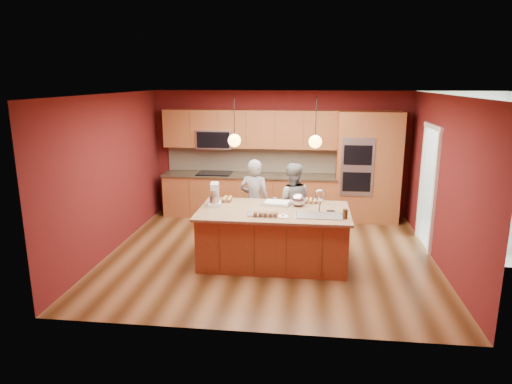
# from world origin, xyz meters

# --- Properties ---
(floor) EXTENTS (5.50, 5.50, 0.00)m
(floor) POSITION_xyz_m (0.00, 0.00, 0.00)
(floor) COLOR #41260F
(floor) RESTS_ON ground
(ceiling) EXTENTS (5.50, 5.50, 0.00)m
(ceiling) POSITION_xyz_m (0.00, 0.00, 2.70)
(ceiling) COLOR white
(ceiling) RESTS_ON ground
(wall_back) EXTENTS (5.50, 0.00, 5.50)m
(wall_back) POSITION_xyz_m (0.00, 2.50, 1.35)
(wall_back) COLOR #561414
(wall_back) RESTS_ON ground
(wall_front) EXTENTS (5.50, 0.00, 5.50)m
(wall_front) POSITION_xyz_m (0.00, -2.50, 1.35)
(wall_front) COLOR #561414
(wall_front) RESTS_ON ground
(wall_left) EXTENTS (0.00, 5.00, 5.00)m
(wall_left) POSITION_xyz_m (-2.75, 0.00, 1.35)
(wall_left) COLOR #561414
(wall_left) RESTS_ON ground
(wall_right) EXTENTS (0.00, 5.00, 5.00)m
(wall_right) POSITION_xyz_m (2.75, 0.00, 1.35)
(wall_right) COLOR #561414
(wall_right) RESTS_ON ground
(cabinet_run) EXTENTS (3.74, 0.64, 2.30)m
(cabinet_run) POSITION_xyz_m (-0.68, 2.25, 0.98)
(cabinet_run) COLOR brown
(cabinet_run) RESTS_ON floor
(oven_column) EXTENTS (1.30, 0.62, 2.30)m
(oven_column) POSITION_xyz_m (1.85, 2.19, 1.15)
(oven_column) COLOR brown
(oven_column) RESTS_ON floor
(doorway_trim) EXTENTS (0.08, 1.11, 2.20)m
(doorway_trim) POSITION_xyz_m (2.73, 0.80, 1.05)
(doorway_trim) COLOR white
(doorway_trim) RESTS_ON wall_right
(pendant_left) EXTENTS (0.20, 0.20, 0.80)m
(pendant_left) POSITION_xyz_m (-0.54, -0.31, 2.00)
(pendant_left) COLOR black
(pendant_left) RESTS_ON ceiling
(pendant_right) EXTENTS (0.20, 0.20, 0.80)m
(pendant_right) POSITION_xyz_m (0.72, -0.31, 2.00)
(pendant_right) COLOR black
(pendant_right) RESTS_ON ceiling
(island) EXTENTS (2.42, 1.36, 1.27)m
(island) POSITION_xyz_m (0.10, -0.32, 0.46)
(island) COLOR brown
(island) RESTS_ON floor
(person_left) EXTENTS (0.63, 0.48, 1.55)m
(person_left) POSITION_xyz_m (-0.34, 0.62, 0.77)
(person_left) COLOR black
(person_left) RESTS_ON floor
(person_right) EXTENTS (0.75, 0.60, 1.49)m
(person_right) POSITION_xyz_m (0.34, 0.62, 0.75)
(person_right) COLOR slate
(person_right) RESTS_ON floor
(stand_mixer) EXTENTS (0.24, 0.31, 0.38)m
(stand_mixer) POSITION_xyz_m (-0.90, -0.18, 1.06)
(stand_mixer) COLOR silver
(stand_mixer) RESTS_ON island
(sheet_cake) EXTENTS (0.50, 0.40, 0.05)m
(sheet_cake) POSITION_xyz_m (0.11, 0.03, 0.91)
(sheet_cake) COLOR silver
(sheet_cake) RESTS_ON island
(cooling_rack) EXTENTS (0.44, 0.34, 0.02)m
(cooling_rack) POSITION_xyz_m (-0.10, -0.57, 0.90)
(cooling_rack) COLOR #ADAEB5
(cooling_rack) RESTS_ON island
(mixing_bowl) EXTENTS (0.26, 0.26, 0.22)m
(mixing_bowl) POSITION_xyz_m (0.47, -0.02, 0.99)
(mixing_bowl) COLOR #B7BBBE
(mixing_bowl) RESTS_ON island
(plate) EXTENTS (0.18, 0.18, 0.01)m
(plate) POSITION_xyz_m (0.26, -0.69, 0.90)
(plate) COLOR white
(plate) RESTS_ON island
(tumbler) EXTENTS (0.08, 0.08, 0.15)m
(tumbler) POSITION_xyz_m (1.19, -0.67, 0.97)
(tumbler) COLOR #3B220E
(tumbler) RESTS_ON island
(phone) EXTENTS (0.13, 0.08, 0.01)m
(phone) POSITION_xyz_m (0.99, -0.29, 0.90)
(phone) COLOR black
(phone) RESTS_ON island
(cupcakes_left) EXTENTS (0.17, 0.26, 0.08)m
(cupcakes_left) POSITION_xyz_m (-0.75, 0.11, 0.93)
(cupcakes_left) COLOR #C09144
(cupcakes_left) RESTS_ON island
(cupcakes_rack) EXTENTS (0.39, 0.15, 0.07)m
(cupcakes_rack) POSITION_xyz_m (-0.01, -0.70, 0.94)
(cupcakes_rack) COLOR #C09144
(cupcakes_rack) RESTS_ON island
(cupcakes_right) EXTENTS (0.31, 0.23, 0.07)m
(cupcakes_right) POSITION_xyz_m (0.71, 0.20, 0.93)
(cupcakes_right) COLOR #C09144
(cupcakes_right) RESTS_ON island
(washer) EXTENTS (0.58, 0.60, 0.90)m
(washer) POSITION_xyz_m (4.22, 0.82, 0.45)
(washer) COLOR silver
(washer) RESTS_ON floor
(dryer) EXTENTS (0.67, 0.68, 0.91)m
(dryer) POSITION_xyz_m (4.18, 1.52, 0.45)
(dryer) COLOR silver
(dryer) RESTS_ON floor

